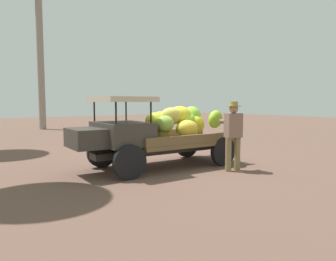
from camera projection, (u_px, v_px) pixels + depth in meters
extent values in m
plane|color=brown|center=(165.00, 164.00, 8.70)|extent=(60.00, 60.00, 0.00)
cube|color=#3A342F|center=(165.00, 150.00, 8.40)|extent=(4.01, 0.54, 0.16)
cylinder|color=black|center=(130.00, 162.00, 6.94)|extent=(0.78, 0.16, 0.78)
cylinder|color=black|center=(102.00, 152.00, 8.26)|extent=(0.78, 0.16, 0.78)
cylinder|color=black|center=(223.00, 151.00, 8.49)|extent=(0.78, 0.16, 0.78)
cylinder|color=black|center=(187.00, 144.00, 9.82)|extent=(0.78, 0.16, 0.78)
cube|color=brown|center=(179.00, 142.00, 8.64)|extent=(3.04, 1.79, 0.10)
cube|color=brown|center=(197.00, 139.00, 7.96)|extent=(3.00, 0.15, 0.22)
cube|color=brown|center=(163.00, 134.00, 9.28)|extent=(3.00, 0.15, 0.22)
cube|color=#3A342F|center=(122.00, 134.00, 7.66)|extent=(1.14, 1.55, 0.55)
cube|color=#3A342F|center=(86.00, 138.00, 7.17)|extent=(0.73, 1.08, 0.44)
cylinder|color=black|center=(116.00, 112.00, 6.84)|extent=(0.04, 0.04, 0.55)
cylinder|color=black|center=(94.00, 110.00, 7.90)|extent=(0.04, 0.04, 0.55)
cylinder|color=black|center=(151.00, 111.00, 7.32)|extent=(0.04, 0.04, 0.55)
cylinder|color=black|center=(126.00, 110.00, 8.39)|extent=(0.04, 0.04, 0.55)
cube|color=beige|center=(121.00, 99.00, 7.59)|extent=(1.26, 1.55, 0.12)
ellipsoid|color=gold|center=(171.00, 116.00, 8.29)|extent=(0.65, 0.62, 0.62)
ellipsoid|color=#84AB36|center=(160.00, 120.00, 8.61)|extent=(0.51, 0.47, 0.53)
ellipsoid|color=yellow|center=(180.00, 115.00, 8.50)|extent=(0.78, 0.73, 0.57)
ellipsoid|color=gold|center=(159.00, 132.00, 8.36)|extent=(0.73, 0.71, 0.54)
ellipsoid|color=yellow|center=(187.00, 129.00, 8.26)|extent=(0.66, 0.52, 0.50)
ellipsoid|color=gold|center=(195.00, 124.00, 8.71)|extent=(0.74, 0.69, 0.59)
ellipsoid|color=#84AC3B|center=(165.00, 124.00, 7.79)|extent=(0.73, 0.73, 0.48)
ellipsoid|color=#81B732|center=(192.00, 116.00, 8.79)|extent=(0.71, 0.74, 0.62)
ellipsoid|color=gold|center=(195.00, 125.00, 9.43)|extent=(0.79, 0.77, 0.62)
ellipsoid|color=gold|center=(159.00, 128.00, 8.69)|extent=(0.67, 0.55, 0.49)
ellipsoid|color=gold|center=(154.00, 120.00, 8.04)|extent=(0.70, 0.64, 0.48)
ellipsoid|color=gold|center=(190.00, 131.00, 8.44)|extent=(0.83, 0.75, 0.57)
ellipsoid|color=#8AC030|center=(189.00, 121.00, 8.56)|extent=(0.70, 0.66, 0.48)
ellipsoid|color=gold|center=(157.00, 132.00, 8.24)|extent=(0.58, 0.56, 0.46)
ellipsoid|color=#8EBF2C|center=(215.00, 119.00, 8.47)|extent=(0.60, 0.54, 0.52)
ellipsoid|color=gold|center=(189.00, 123.00, 8.80)|extent=(0.75, 0.72, 0.39)
cylinder|color=olive|center=(228.00, 154.00, 7.78)|extent=(0.15, 0.15, 0.84)
cylinder|color=olive|center=(237.00, 154.00, 7.88)|extent=(0.15, 0.15, 0.84)
cube|color=#826456|center=(233.00, 125.00, 7.76)|extent=(0.44, 0.32, 0.59)
cylinder|color=#826456|center=(228.00, 122.00, 7.81)|extent=(0.26, 0.40, 0.10)
cylinder|color=#826456|center=(235.00, 121.00, 7.88)|extent=(0.38, 0.33, 0.10)
sphere|color=#A07958|center=(234.00, 109.00, 7.73)|extent=(0.22, 0.22, 0.22)
cylinder|color=olive|center=(234.00, 106.00, 7.72)|extent=(0.34, 0.34, 0.02)
cylinder|color=olive|center=(234.00, 104.00, 7.72)|extent=(0.20, 0.20, 0.10)
cylinder|color=gray|center=(40.00, 50.00, 19.41)|extent=(0.41, 0.41, 9.82)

